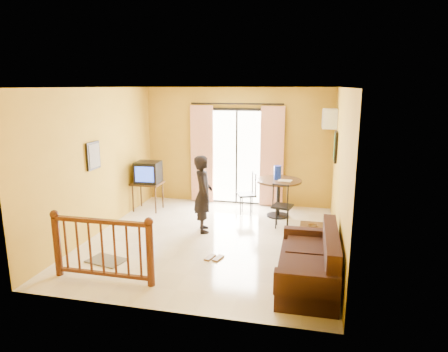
% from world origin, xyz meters
% --- Properties ---
extents(ground, '(5.00, 5.00, 0.00)m').
position_xyz_m(ground, '(0.00, 0.00, 0.00)').
color(ground, beige).
rests_on(ground, ground).
extents(room_shell, '(5.00, 5.00, 5.00)m').
position_xyz_m(room_shell, '(0.00, 0.00, 1.70)').
color(room_shell, white).
rests_on(room_shell, ground).
extents(balcony_door, '(2.25, 0.14, 2.46)m').
position_xyz_m(balcony_door, '(0.00, 2.43, 1.19)').
color(balcony_door, black).
rests_on(balcony_door, ground).
extents(tv_table, '(0.66, 0.55, 0.66)m').
position_xyz_m(tv_table, '(-1.90, 1.47, 0.58)').
color(tv_table, black).
rests_on(tv_table, ground).
extents(television, '(0.57, 0.52, 0.49)m').
position_xyz_m(television, '(-1.87, 1.47, 0.90)').
color(television, black).
rests_on(television, tv_table).
extents(picture_left, '(0.05, 0.42, 0.52)m').
position_xyz_m(picture_left, '(-2.22, -0.20, 1.55)').
color(picture_left, black).
rests_on(picture_left, room_shell).
extents(dining_table, '(1.00, 1.00, 0.83)m').
position_xyz_m(dining_table, '(1.09, 1.67, 0.66)').
color(dining_table, black).
rests_on(dining_table, ground).
extents(water_jug, '(0.16, 0.16, 0.30)m').
position_xyz_m(water_jug, '(1.05, 1.71, 0.98)').
color(water_jug, '#1228AF').
rests_on(water_jug, dining_table).
extents(serving_tray, '(0.31, 0.22, 0.02)m').
position_xyz_m(serving_tray, '(1.23, 1.57, 0.84)').
color(serving_tray, beige).
rests_on(serving_tray, dining_table).
extents(dining_chairs, '(1.36, 1.21, 0.95)m').
position_xyz_m(dining_chairs, '(0.81, 1.32, 0.00)').
color(dining_chairs, black).
rests_on(dining_chairs, ground).
extents(air_conditioner, '(0.31, 0.60, 0.40)m').
position_xyz_m(air_conditioner, '(2.09, 1.95, 2.15)').
color(air_conditioner, white).
rests_on(air_conditioner, room_shell).
extents(botanical_print, '(0.05, 0.50, 0.60)m').
position_xyz_m(botanical_print, '(2.22, 1.30, 1.65)').
color(botanical_print, black).
rests_on(botanical_print, room_shell).
extents(coffee_table, '(0.45, 0.81, 0.36)m').
position_xyz_m(coffee_table, '(1.85, 0.01, 0.24)').
color(coffee_table, black).
rests_on(coffee_table, ground).
extents(bowl, '(0.20, 0.20, 0.05)m').
position_xyz_m(bowl, '(1.85, 0.06, 0.39)').
color(bowl, brown).
rests_on(bowl, coffee_table).
extents(sofa, '(0.83, 1.76, 0.84)m').
position_xyz_m(sofa, '(1.85, -1.40, 0.31)').
color(sofa, black).
rests_on(sofa, ground).
extents(standing_person, '(0.54, 0.65, 1.53)m').
position_xyz_m(standing_person, '(-0.27, 0.42, 0.76)').
color(standing_person, black).
rests_on(standing_person, ground).
extents(stair_balustrade, '(1.63, 0.13, 1.04)m').
position_xyz_m(stair_balustrade, '(-1.15, -1.90, 0.56)').
color(stair_balustrade, '#471E0F').
rests_on(stair_balustrade, ground).
extents(doormat, '(0.67, 0.52, 0.02)m').
position_xyz_m(doormat, '(-1.45, -1.30, 0.01)').
color(doormat, '#5F5A4C').
rests_on(doormat, ground).
extents(sandals, '(0.30, 0.27, 0.03)m').
position_xyz_m(sandals, '(0.26, -0.81, 0.01)').
color(sandals, brown).
rests_on(sandals, ground).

